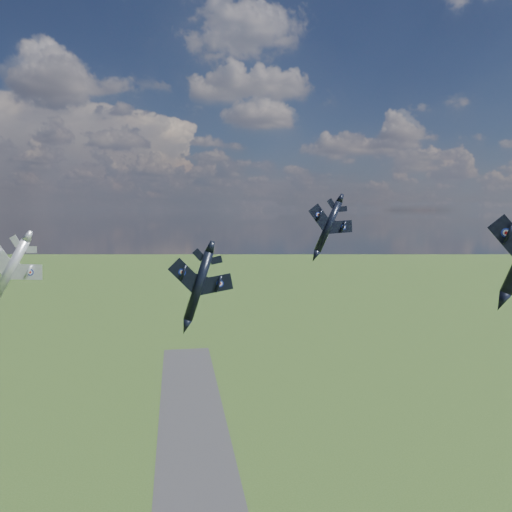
{
  "coord_description": "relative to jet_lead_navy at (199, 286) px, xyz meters",
  "views": [
    {
      "loc": [
        -6.0,
        -63.53,
        88.01
      ],
      "look_at": [
        5.43,
        6.89,
        81.47
      ],
      "focal_mm": 35.0,
      "sensor_mm": 36.0,
      "label": 1
    }
  ],
  "objects": [
    {
      "name": "jet_lead_navy",
      "position": [
        0.0,
        0.0,
        0.0
      ],
      "size": [
        10.47,
        13.81,
        5.65
      ],
      "primitive_type": null,
      "rotation": [
        0.0,
        0.31,
        -0.03
      ],
      "color": "black"
    },
    {
      "name": "jet_high_navy",
      "position": [
        25.86,
        23.54,
        7.29
      ],
      "size": [
        11.27,
        14.74,
        6.87
      ],
      "primitive_type": null,
      "rotation": [
        0.0,
        0.43,
        0.06
      ],
      "color": "black"
    },
    {
      "name": "jet_left_silver",
      "position": [
        -25.98,
        5.29,
        2.07
      ],
      "size": [
        11.0,
        14.11,
        6.98
      ],
      "primitive_type": null,
      "rotation": [
        0.0,
        0.52,
        -0.12
      ],
      "color": "#B1B4BC"
    }
  ]
}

